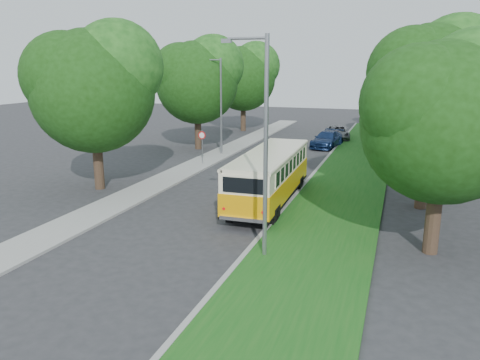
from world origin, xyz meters
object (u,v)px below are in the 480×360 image
(lamppost_near, at_px, (263,141))
(car_blue, at_px, (327,139))
(car_white, at_px, (293,158))
(vintage_bus, at_px, (270,177))
(car_grey, at_px, (337,133))
(car_silver, at_px, (269,170))
(lamppost_far, at_px, (220,103))

(lamppost_near, xyz_separation_m, car_blue, (-1.44, 24.91, -3.68))
(car_white, bearing_deg, vintage_bus, -87.53)
(car_blue, bearing_deg, car_white, -87.78)
(car_blue, xyz_separation_m, car_grey, (0.24, 4.81, -0.05))
(car_silver, relative_size, car_white, 1.19)
(car_silver, xyz_separation_m, car_white, (0.40, 4.90, -0.14))
(lamppost_near, height_order, car_blue, lamppost_near)
(vintage_bus, height_order, car_grey, vintage_bus)
(lamppost_near, height_order, vintage_bus, lamppost_near)
(car_silver, bearing_deg, lamppost_far, 123.15)
(lamppost_near, distance_m, vintage_bus, 7.67)
(lamppost_far, bearing_deg, car_grey, 55.53)
(car_white, relative_size, car_grey, 0.82)
(vintage_bus, relative_size, car_blue, 1.95)
(lamppost_near, xyz_separation_m, car_silver, (-2.81, 11.02, -3.60))
(lamppost_near, relative_size, car_silver, 1.78)
(lamppost_far, relative_size, vintage_bus, 0.81)
(lamppost_far, bearing_deg, vintage_bus, -57.97)
(car_silver, bearing_deg, car_white, 79.31)
(lamppost_far, relative_size, car_silver, 1.67)
(vintage_bus, bearing_deg, car_grey, 87.50)
(car_grey, bearing_deg, lamppost_far, -136.23)
(car_white, distance_m, car_grey, 13.85)
(lamppost_far, distance_m, car_white, 7.81)
(car_silver, xyz_separation_m, car_grey, (1.60, 18.69, -0.12))
(vintage_bus, bearing_deg, car_blue, 87.97)
(vintage_bus, xyz_separation_m, car_blue, (0.19, 18.04, -0.69))
(car_silver, distance_m, car_grey, 18.76)
(lamppost_near, xyz_separation_m, lamppost_far, (-8.91, 18.50, -0.25))
(lamppost_far, relative_size, car_white, 1.98)
(lamppost_far, height_order, vintage_bus, lamppost_far)
(lamppost_near, relative_size, car_blue, 1.68)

